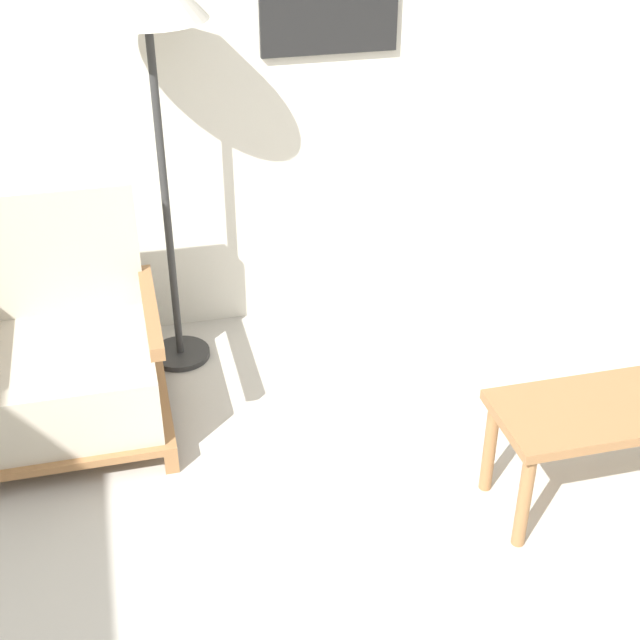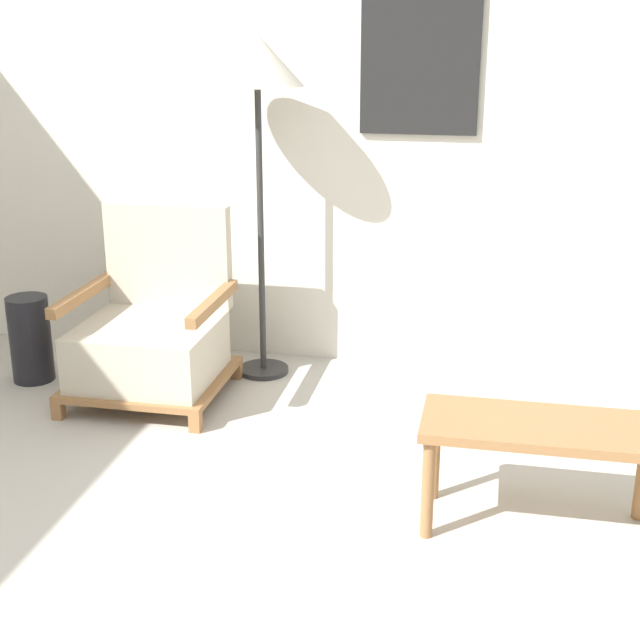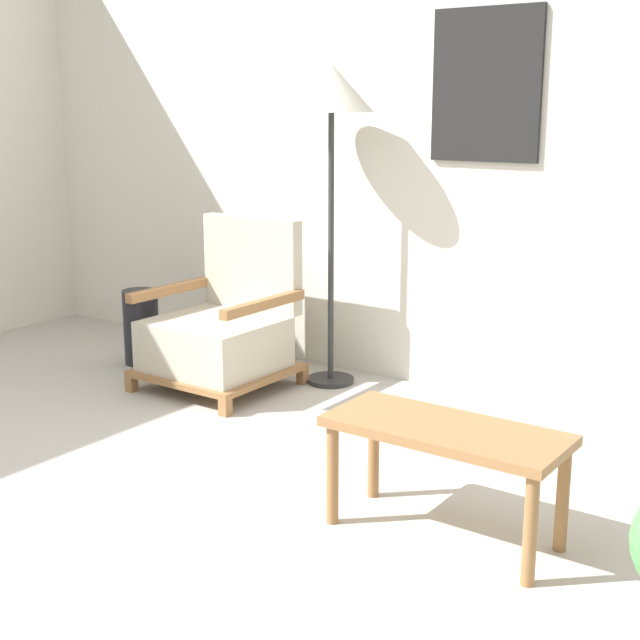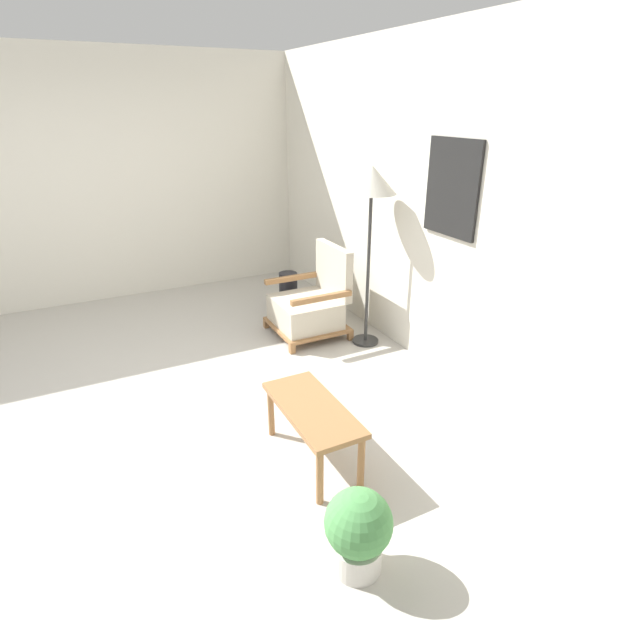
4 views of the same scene
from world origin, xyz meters
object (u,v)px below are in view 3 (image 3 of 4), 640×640
Objects in this scene: armchair at (222,331)px; coffee_table at (445,443)px; floor_lamp at (331,103)px; vase at (141,327)px.

coffee_table is (1.76, -0.85, 0.04)m from armchair.
floor_lamp is at bearing 41.08° from armchair.
armchair is 1.95m from coffee_table.
coffee_table is at bearing -25.81° from armchair.
armchair is 0.53× the size of floor_lamp.
floor_lamp reaches higher than coffee_table.
floor_lamp reaches higher than vase.
vase is at bearing 175.50° from armchair.
armchair is at bearing -138.92° from floor_lamp.
floor_lamp reaches higher than armchair.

